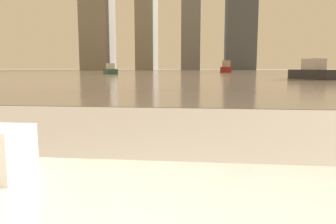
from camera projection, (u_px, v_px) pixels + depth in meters
harbor_water at (203, 72)px, 61.36m from camera, size 180.00×110.00×0.01m
harbor_boat_0 at (110, 70)px, 43.52m from camera, size 2.85×3.97×1.42m
harbor_boat_1 at (226, 68)px, 56.67m from camera, size 2.28×5.56×2.04m
harbor_boat_2 at (313, 72)px, 24.47m from camera, size 2.90×4.30×1.53m
skyline_tower_1 at (147, 17)px, 116.23m from camera, size 6.01×13.96×37.53m
skyline_tower_2 at (191, 16)px, 114.50m from camera, size 6.60×6.72×37.10m
skyline_tower_3 at (241, 13)px, 112.51m from camera, size 9.96×13.63×38.80m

